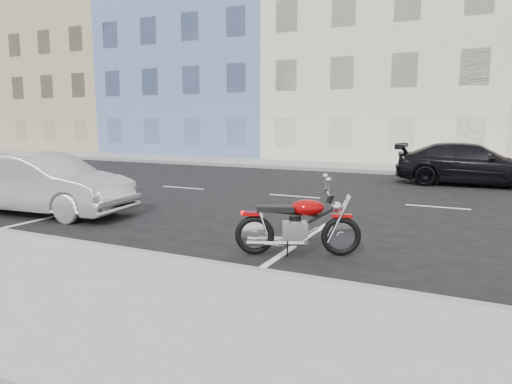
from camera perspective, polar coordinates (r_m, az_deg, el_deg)
ground at (r=13.09m, az=12.97°, el=-1.14°), size 120.00×120.00×0.00m
sidewalk_far at (r=22.79m, az=5.64°, el=3.40°), size 80.00×3.40×0.15m
curb_near at (r=9.86m, az=-28.02°, el=-4.73°), size 80.00×0.12×0.16m
curb_far at (r=21.21m, az=4.05°, el=3.03°), size 80.00×0.12×0.16m
bldg_far_west at (r=40.99m, az=-19.57°, el=13.64°), size 12.00×12.00×12.00m
bldg_blue at (r=33.71m, az=-4.51°, el=16.11°), size 12.00×12.00×13.00m
bldg_cream at (r=29.50m, az=16.86°, el=15.35°), size 12.00×12.00×11.50m
motorcycle at (r=7.69m, az=10.82°, el=-4.37°), size 1.98×1.01×1.05m
sedan_silver at (r=12.04m, az=-24.90°, el=0.88°), size 4.51×1.93×1.44m
car_far at (r=17.65m, az=25.26°, el=3.17°), size 5.17×2.34×1.47m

